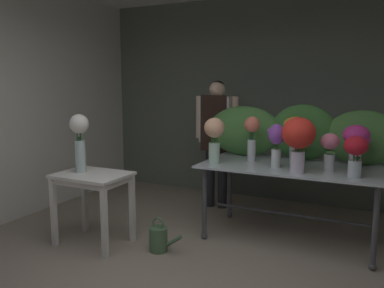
% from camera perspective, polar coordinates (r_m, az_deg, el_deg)
% --- Properties ---
extents(ground_plane, '(7.28, 7.28, 0.00)m').
position_cam_1_polar(ground_plane, '(4.34, 6.50, -13.39)').
color(ground_plane, gray).
extents(wall_back, '(5.33, 0.12, 2.82)m').
position_cam_1_polar(wall_back, '(5.61, 12.45, 6.29)').
color(wall_back, slate).
rests_on(wall_back, ground).
extents(wall_left, '(0.12, 3.43, 2.82)m').
position_cam_1_polar(wall_left, '(5.51, -20.47, 5.90)').
color(wall_left, silver).
rests_on(wall_left, ground).
extents(display_table_glass, '(1.83, 0.96, 0.80)m').
position_cam_1_polar(display_table_glass, '(4.20, 14.19, -4.62)').
color(display_table_glass, silver).
rests_on(display_table_glass, ground).
extents(side_table_white, '(0.71, 0.53, 0.74)m').
position_cam_1_polar(side_table_white, '(4.11, -14.21, -5.62)').
color(side_table_white, white).
rests_on(side_table_white, ground).
extents(florist, '(0.59, 0.24, 1.67)m').
position_cam_1_polar(florist, '(5.12, 3.57, 2.01)').
color(florist, '#232328').
rests_on(florist, ground).
extents(foliage_backdrop, '(2.10, 0.29, 0.61)m').
position_cam_1_polar(foliage_backdrop, '(4.49, 14.51, 1.51)').
color(foliage_backdrop, '#477F3D').
rests_on(foliage_backdrop, display_table_glass).
extents(vase_coral_ranunculus, '(0.18, 0.17, 0.49)m').
position_cam_1_polar(vase_coral_ranunculus, '(4.28, 8.67, 1.33)').
color(vase_coral_ranunculus, silver).
rests_on(vase_coral_ranunculus, display_table_glass).
extents(vase_rosy_stock, '(0.18, 0.18, 0.37)m').
position_cam_1_polar(vase_rosy_stock, '(3.98, 19.34, -0.63)').
color(vase_rosy_stock, silver).
rests_on(vase_rosy_stock, display_table_glass).
extents(vase_magenta_roses, '(0.25, 0.25, 0.45)m').
position_cam_1_polar(vase_magenta_roses, '(4.09, 22.66, 0.37)').
color(vase_magenta_roses, silver).
rests_on(vase_magenta_roses, display_table_glass).
extents(vase_violet_dahlias, '(0.18, 0.17, 0.44)m').
position_cam_1_polar(vase_violet_dahlias, '(4.00, 12.11, 0.38)').
color(vase_violet_dahlias, silver).
rests_on(vase_violet_dahlias, display_table_glass).
extents(vase_peach_hydrangea, '(0.22, 0.22, 0.48)m').
position_cam_1_polar(vase_peach_hydrangea, '(4.15, 3.23, 1.28)').
color(vase_peach_hydrangea, silver).
rests_on(vase_peach_hydrangea, display_table_glass).
extents(vase_sunset_snapdragons, '(0.25, 0.25, 0.50)m').
position_cam_1_polar(vase_sunset_snapdragons, '(4.24, 14.74, 1.58)').
color(vase_sunset_snapdragons, silver).
rests_on(vase_sunset_snapdragons, display_table_glass).
extents(vase_crimson_peonies, '(0.21, 0.21, 0.37)m').
position_cam_1_polar(vase_crimson_peonies, '(3.80, 22.58, -1.12)').
color(vase_crimson_peonies, silver).
rests_on(vase_crimson_peonies, display_table_glass).
extents(vase_scarlet_freesia, '(0.31, 0.31, 0.53)m').
position_cam_1_polar(vase_scarlet_freesia, '(3.81, 15.12, 0.88)').
color(vase_scarlet_freesia, silver).
rests_on(vase_scarlet_freesia, display_table_glass).
extents(vase_white_roses_tall, '(0.22, 0.19, 0.59)m').
position_cam_1_polar(vase_white_roses_tall, '(4.12, -16.01, 0.89)').
color(vase_white_roses_tall, silver).
rests_on(vase_white_roses_tall, side_table_white).
extents(watering_can, '(0.35, 0.18, 0.34)m').
position_cam_1_polar(watering_can, '(3.98, -4.84, -13.50)').
color(watering_can, '#4C704C').
rests_on(watering_can, ground).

